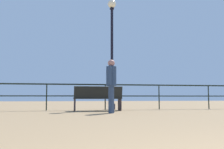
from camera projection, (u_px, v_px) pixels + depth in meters
The scene contains 4 objects.
pier_railing at pixel (105, 91), 9.64m from camera, with size 25.94×0.05×0.98m.
bench_near_left at pixel (98, 97), 8.90m from camera, with size 1.69×0.61×0.85m.
lamppost_center at pixel (112, 41), 10.20m from camera, with size 0.34×0.34×4.53m.
person_at_railing at pixel (111, 82), 7.74m from camera, with size 0.31×0.49×1.63m.
Camera 1 is at (-1.61, -0.74, 0.48)m, focal length 40.78 mm.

